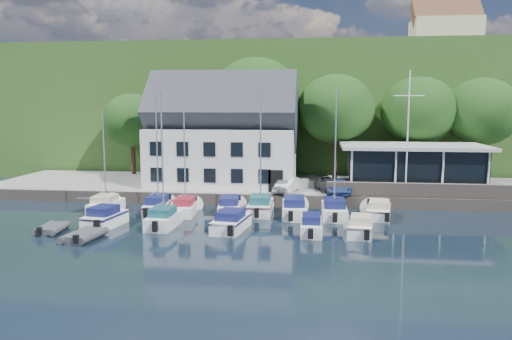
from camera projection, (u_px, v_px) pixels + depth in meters
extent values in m
plane|color=black|center=(283.00, 241.00, 32.41)|extent=(180.00, 180.00, 0.00)
cube|color=gray|center=(295.00, 188.00, 49.57)|extent=(60.00, 13.00, 1.00)
cube|color=#70635A|center=(291.00, 201.00, 43.18)|extent=(60.00, 0.30, 1.00)
cube|color=#345720|center=(305.00, 108.00, 92.38)|extent=(160.00, 75.00, 16.00)
cube|color=#4D5D2E|center=(347.00, 66.00, 98.25)|extent=(50.00, 30.00, 0.30)
cube|color=#70635A|center=(434.00, 191.00, 42.03)|extent=(18.00, 0.50, 1.20)
imported|color=#AEAEB3|center=(283.00, 185.00, 44.59)|extent=(1.98, 3.82, 1.24)
imported|color=silver|center=(288.00, 185.00, 44.93)|extent=(2.32, 4.04, 1.26)
imported|color=#2B2B30|center=(326.00, 184.00, 45.60)|extent=(2.48, 4.23, 1.15)
imported|color=navy|center=(339.00, 186.00, 43.97)|extent=(1.51, 3.83, 1.31)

